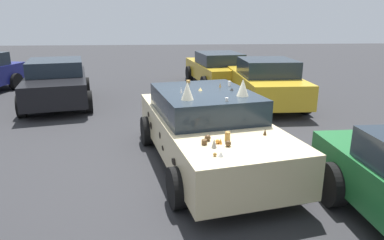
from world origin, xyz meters
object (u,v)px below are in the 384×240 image
(art_car_decorated, at_px, (207,128))
(parked_sedan_row_back_center, at_px, (264,82))
(parked_sedan_near_right, at_px, (57,82))
(parked_sedan_row_back_far, at_px, (217,69))

(art_car_decorated, height_order, parked_sedan_row_back_center, art_car_decorated)
(parked_sedan_near_right, bearing_deg, parked_sedan_row_back_center, 73.22)
(art_car_decorated, relative_size, parked_sedan_row_back_far, 1.04)
(art_car_decorated, bearing_deg, parked_sedan_row_back_far, 158.52)
(art_car_decorated, xyz_separation_m, parked_sedan_near_right, (5.12, 4.26, -0.00))
(parked_sedan_row_back_far, bearing_deg, parked_sedan_row_back_center, -169.85)
(art_car_decorated, height_order, parked_sedan_row_back_far, art_car_decorated)
(art_car_decorated, xyz_separation_m, parked_sedan_row_back_far, (7.90, -1.36, -0.03))
(art_car_decorated, bearing_deg, parked_sedan_near_right, -151.95)
(art_car_decorated, distance_m, parked_sedan_row_back_center, 5.29)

